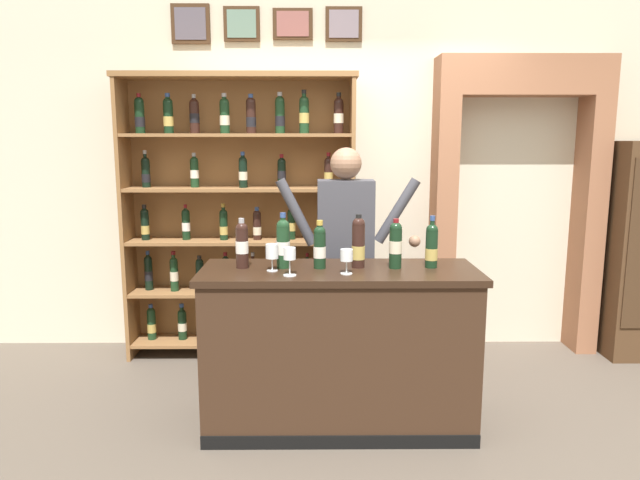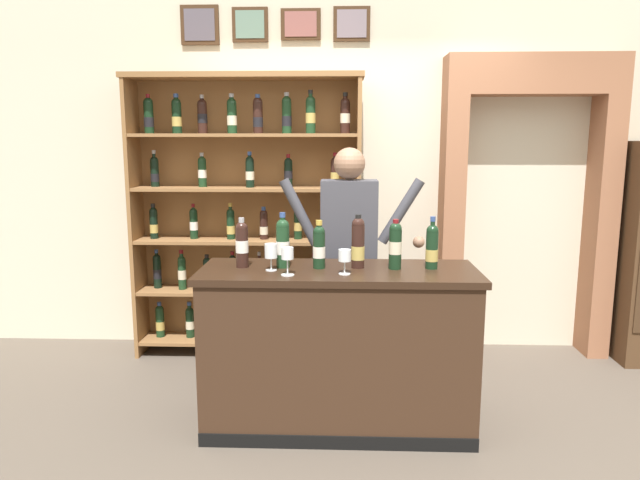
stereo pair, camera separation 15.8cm
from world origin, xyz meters
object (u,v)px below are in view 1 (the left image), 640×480
Objects in this scene: tasting_bottle_vin_santo at (242,244)px; wine_glass_left at (272,253)px; wine_glass_right at (290,255)px; shopkeeper at (345,242)px; tasting_bottle_chianti at (320,246)px; tasting_bottle_riserva at (432,245)px; wine_shelf at (240,211)px; tasting_bottle_brunello at (283,242)px; wine_glass_spare at (347,256)px; tasting_counter at (339,348)px; tasting_bottle_super_tuscan at (396,244)px; tasting_bottle_grappa at (358,243)px.

tasting_bottle_vin_santo reaches higher than wine_glass_left.
shopkeeper is at bearing 65.86° from wine_glass_right.
tasting_bottle_chianti is 0.66m from tasting_bottle_riserva.
wine_shelf is at bearing 117.32° from tasting_bottle_chianti.
tasting_bottle_brunello reaches higher than wine_glass_spare.
tasting_bottle_riserva is 1.95× the size of wine_glass_left.
wine_shelf is 14.00× the size of wine_glass_left.
tasting_counter is 0.63m from tasting_bottle_chianti.
tasting_bottle_vin_santo is at bearing 179.01° from tasting_bottle_super_tuscan.
shopkeeper reaches higher than wine_glass_spare.
tasting_bottle_brunello reaches higher than tasting_bottle_chianti.
tasting_bottle_vin_santo reaches higher than wine_glass_spare.
tasting_bottle_brunello is 2.05× the size of wine_glass_right.
tasting_bottle_brunello is 0.66m from tasting_bottle_super_tuscan.
shopkeeper is 11.76× the size of wine_glass_spare.
wine_glass_spare reaches higher than tasting_counter.
tasting_bottle_grappa is at bearing 28.46° from wine_glass_right.
tasting_counter is 4.97× the size of tasting_bottle_brunello.
tasting_bottle_riserva is at bearing 18.14° from wine_glass_spare.
tasting_bottle_brunello is 0.11m from wine_glass_left.
tasting_bottle_chianti is 1.80× the size of wine_glass_left.
tasting_bottle_brunello is 1.03× the size of tasting_bottle_grappa.
tasting_bottle_super_tuscan reaches higher than wine_glass_left.
tasting_bottle_riserva is at bearing 0.12° from tasting_bottle_brunello.
wine_glass_left is (-0.45, -0.66, 0.05)m from shopkeeper.
wine_glass_spare is (0.15, -0.15, -0.03)m from tasting_bottle_chianti.
tasting_bottle_chianti is at bearing -62.68° from wine_shelf.
wine_shelf is 7.56× the size of tasting_bottle_super_tuscan.
wine_glass_left is 1.11× the size of wine_glass_spare.
shopkeeper is at bearing 129.77° from tasting_bottle_riserva.
wine_glass_left is (-0.50, -0.09, -0.04)m from tasting_bottle_grappa.
tasting_bottle_chianti is 0.92× the size of tasting_bottle_riserva.
tasting_bottle_grappa is 1.03× the size of tasting_bottle_riserva.
wine_shelf reaches higher than wine_glass_left.
shopkeeper is 5.28× the size of tasting_bottle_grappa.
wine_glass_left is at bearing -169.20° from tasting_bottle_grappa.
tasting_bottle_vin_santo is 2.08× the size of wine_glass_spare.
shopkeeper is 5.11× the size of tasting_bottle_brunello.
tasting_bottle_brunello is at bearing 55.26° from wine_glass_left.
wine_glass_right is at bearing -35.33° from tasting_bottle_vin_santo.
tasting_bottle_chianti is at bearing -3.39° from tasting_bottle_brunello.
tasting_bottle_brunello is 0.40m from wine_glass_spare.
wine_glass_left reaches higher than tasting_counter.
wine_glass_left is at bearing -172.87° from tasting_counter.
wine_glass_right reaches higher than tasting_counter.
tasting_bottle_brunello reaches higher than tasting_bottle_super_tuscan.
wine_glass_spare is at bearing -10.59° from wine_glass_left.
wine_glass_right is at bearing -162.86° from tasting_bottle_super_tuscan.
wine_glass_left is at bearing -124.55° from shopkeeper.
tasting_bottle_brunello is at bearing -178.79° from tasting_bottle_grappa.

